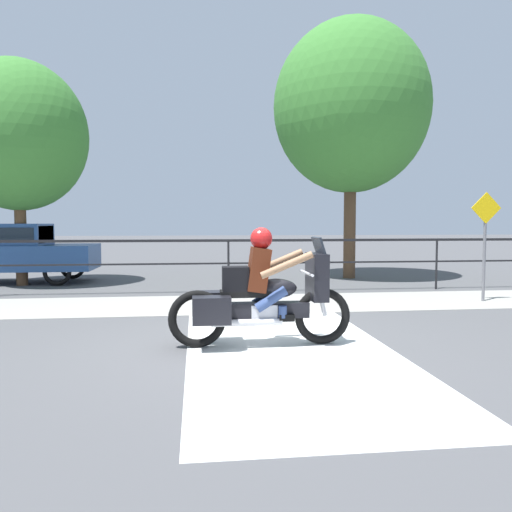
# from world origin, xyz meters

# --- Properties ---
(ground_plane) EXTENTS (120.00, 120.00, 0.00)m
(ground_plane) POSITION_xyz_m (0.00, 0.00, 0.00)
(ground_plane) COLOR #4C4C4F
(sidewalk_band) EXTENTS (44.00, 2.40, 0.01)m
(sidewalk_band) POSITION_xyz_m (0.00, 3.40, 0.01)
(sidewalk_band) COLOR #99968E
(sidewalk_band) RESTS_ON ground
(crosswalk_band) EXTENTS (2.60, 6.00, 0.01)m
(crosswalk_band) POSITION_xyz_m (0.43, -0.20, 0.00)
(crosswalk_band) COLOR silver
(crosswalk_band) RESTS_ON ground
(fence_railing) EXTENTS (36.00, 0.05, 1.25)m
(fence_railing) POSITION_xyz_m (0.00, 5.05, 0.98)
(fence_railing) COLOR black
(fence_railing) RESTS_ON ground
(motorcycle) EXTENTS (2.42, 0.76, 1.56)m
(motorcycle) POSITION_xyz_m (0.09, -0.05, 0.68)
(motorcycle) COLOR black
(motorcycle) RESTS_ON ground
(parked_car) EXTENTS (4.25, 1.76, 1.60)m
(parked_car) POSITION_xyz_m (-5.73, 7.66, 0.92)
(parked_car) COLOR #284C84
(parked_car) RESTS_ON ground
(street_sign) EXTENTS (0.64, 0.06, 2.25)m
(street_sign) POSITION_xyz_m (5.15, 3.12, 1.39)
(street_sign) COLOR slate
(street_sign) RESTS_ON ground
(tree_behind_sign) EXTENTS (4.48, 4.48, 7.44)m
(tree_behind_sign) POSITION_xyz_m (3.74, 7.74, 4.96)
(tree_behind_sign) COLOR brown
(tree_behind_sign) RESTS_ON ground
(tree_behind_car) EXTENTS (3.49, 3.49, 5.78)m
(tree_behind_car) POSITION_xyz_m (-5.26, 7.08, 3.85)
(tree_behind_car) COLOR brown
(tree_behind_car) RESTS_ON ground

